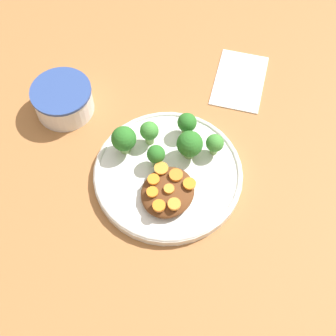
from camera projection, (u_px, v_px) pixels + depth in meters
ground_plane at (168, 177)px, 0.87m from camera, size 4.00×4.00×0.00m
plate at (168, 174)px, 0.86m from camera, size 0.27×0.27×0.02m
dip_bowl at (63, 99)px, 0.92m from camera, size 0.12×0.12×0.06m
stew_mound at (168, 192)px, 0.82m from camera, size 0.10×0.09×0.03m
broccoli_floret_0 at (190, 144)px, 0.84m from camera, size 0.05×0.05×0.06m
broccoli_floret_1 at (149, 132)px, 0.86m from camera, size 0.03×0.03×0.05m
broccoli_floret_2 at (187, 123)px, 0.87m from camera, size 0.04×0.04×0.05m
broccoli_floret_3 at (215, 144)px, 0.85m from camera, size 0.03×0.03×0.05m
broccoli_floret_4 at (156, 155)px, 0.83m from camera, size 0.03×0.03×0.05m
broccoli_floret_5 at (124, 139)px, 0.84m from camera, size 0.05×0.05×0.06m
carrot_slice_0 at (153, 192)px, 0.80m from camera, size 0.02×0.02×0.00m
carrot_slice_1 at (174, 204)px, 0.79m from camera, size 0.02×0.02×0.01m
carrot_slice_2 at (176, 175)px, 0.81m from camera, size 0.02×0.02×0.01m
carrot_slice_3 at (189, 184)px, 0.81m from camera, size 0.02×0.02×0.00m
carrot_slice_4 at (161, 168)px, 0.82m from camera, size 0.03×0.03×0.00m
carrot_slice_5 at (154, 179)px, 0.81m from camera, size 0.02×0.02×0.00m
carrot_slice_6 at (169, 189)px, 0.80m from camera, size 0.02×0.02×0.01m
carrot_slice_7 at (159, 206)px, 0.78m from camera, size 0.02×0.02×0.01m
napkin at (240, 80)px, 0.98m from camera, size 0.17×0.13×0.01m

